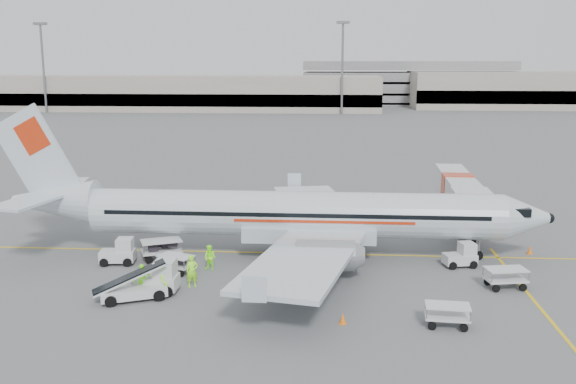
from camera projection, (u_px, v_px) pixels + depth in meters
name	position (u px, v px, depth m)	size (l,w,h in m)	color
ground	(286.00, 253.00, 43.13)	(360.00, 360.00, 0.00)	#56595B
stripe_lead	(286.00, 253.00, 43.13)	(44.00, 0.20, 0.01)	yellow
stripe_cross	(535.00, 302.00, 34.33)	(0.20, 20.00, 0.01)	yellow
terminal_west	(173.00, 93.00, 172.10)	(110.00, 22.00, 9.00)	gray
terminal_east	(574.00, 90.00, 179.00)	(90.00, 26.00, 10.00)	gray
parking_garage	(406.00, 81.00, 196.40)	(62.00, 24.00, 14.00)	slate
treeline	(325.00, 91.00, 213.60)	(300.00, 3.00, 6.00)	black
mast_west	(43.00, 69.00, 161.16)	(3.20, 1.20, 22.00)	slate
mast_center	(342.00, 69.00, 155.94)	(3.20, 1.20, 22.00)	slate
aircraft	(295.00, 184.00, 41.62)	(35.34, 27.70, 9.74)	silver
jet_bridge	(457.00, 200.00, 50.20)	(2.89, 15.40, 4.04)	silver
belt_loader	(133.00, 277.00, 34.46)	(4.65, 1.75, 2.52)	silver
tug_fore	(460.00, 255.00, 40.18)	(1.98, 1.14, 1.53)	silver
tug_mid	(156.00, 276.00, 35.62)	(2.42, 1.39, 1.87)	silver
tug_aft	(117.00, 251.00, 40.71)	(2.16, 1.23, 1.67)	silver
cart_loaded_a	(162.00, 250.00, 41.60)	(2.55, 1.51, 1.33)	silver
cart_loaded_b	(176.00, 264.00, 39.05)	(2.10, 1.24, 1.10)	silver
cart_empty_a	(447.00, 316.00, 31.07)	(2.13, 1.26, 1.11)	silver
cart_empty_b	(505.00, 278.00, 36.34)	(2.26, 1.33, 1.18)	silver
cone_nose	(530.00, 250.00, 42.92)	(0.36, 0.36, 0.59)	orange
cone_port	(370.00, 193.00, 61.50)	(0.33, 0.33, 0.54)	orange
cone_stbd	(343.00, 318.00, 31.45)	(0.35, 0.35, 0.57)	orange
crew_a	(192.00, 271.00, 36.48)	(0.68, 0.45, 1.87)	#93FF22
crew_b	(210.00, 258.00, 39.48)	(0.77, 0.60, 1.59)	#93FF22
crew_c	(162.00, 279.00, 35.21)	(1.20, 0.69, 1.86)	#93FF22
crew_d	(143.00, 280.00, 35.17)	(1.05, 0.44, 1.79)	#93FF22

